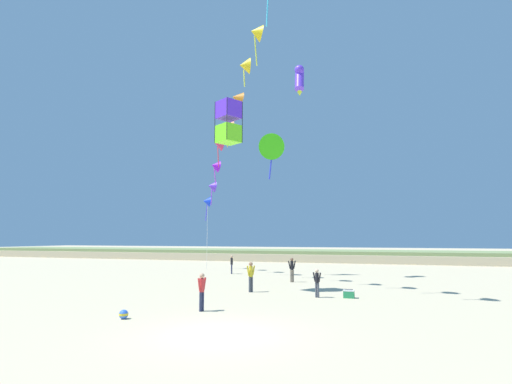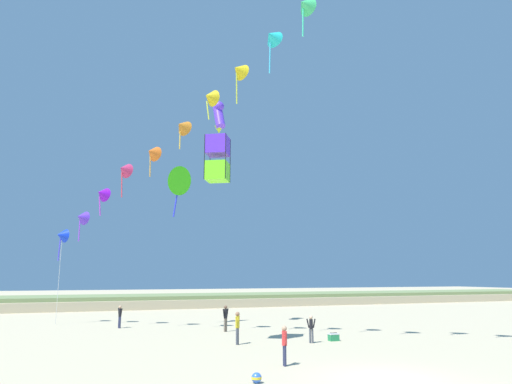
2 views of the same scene
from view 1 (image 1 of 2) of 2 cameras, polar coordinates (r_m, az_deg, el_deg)
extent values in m
plane|color=beige|center=(14.09, -5.20, -19.62)|extent=(240.00, 240.00, 0.00)
cube|color=#BFAE8B|center=(56.73, 12.91, -9.09)|extent=(120.00, 11.05, 1.00)
cube|color=#7A8E56|center=(56.70, 12.90, -8.44)|extent=(120.00, 9.40, 0.57)
cylinder|color=#282D4C|center=(35.98, -3.50, -10.96)|extent=(0.12, 0.12, 0.81)
cylinder|color=#282D4C|center=(36.12, -3.51, -10.94)|extent=(0.12, 0.12, 0.81)
cylinder|color=black|center=(36.00, -3.50, -9.85)|extent=(0.21, 0.21, 0.57)
cylinder|color=black|center=(35.82, -3.47, -9.80)|extent=(0.16, 0.21, 0.55)
cylinder|color=black|center=(36.19, -3.52, -9.77)|extent=(0.16, 0.21, 0.55)
sphere|color=tan|center=(35.98, -3.49, -9.21)|extent=(0.22, 0.22, 0.22)
cylinder|color=#474C56|center=(24.22, -0.60, -13.06)|extent=(0.13, 0.13, 0.88)
cylinder|color=#474C56|center=(24.12, -0.90, -13.08)|extent=(0.13, 0.13, 0.88)
cylinder|color=yellow|center=(24.10, -0.75, -11.29)|extent=(0.23, 0.23, 0.63)
cylinder|color=yellow|center=(24.21, -0.36, -11.15)|extent=(0.19, 0.22, 0.59)
cylinder|color=yellow|center=(23.97, -1.14, -11.20)|extent=(0.19, 0.22, 0.59)
sphere|color=#9E7051|center=(24.06, -0.74, -10.25)|extent=(0.24, 0.24, 0.24)
cylinder|color=#726656|center=(29.59, 5.31, -11.85)|extent=(0.13, 0.13, 0.87)
cylinder|color=#726656|center=(29.53, 5.03, -11.86)|extent=(0.13, 0.13, 0.87)
cylinder|color=black|center=(29.50, 5.16, -10.41)|extent=(0.23, 0.23, 0.62)
cylinder|color=black|center=(29.57, 5.52, -10.31)|extent=(0.22, 0.19, 0.59)
cylinder|color=black|center=(29.42, 4.79, -10.33)|extent=(0.22, 0.19, 0.59)
sphere|color=brown|center=(29.47, 5.15, -9.57)|extent=(0.24, 0.24, 0.24)
cylinder|color=#282D4C|center=(18.19, -7.92, -15.27)|extent=(0.12, 0.12, 0.83)
cylinder|color=#282D4C|center=(18.30, -7.63, -15.22)|extent=(0.12, 0.12, 0.83)
cylinder|color=red|center=(18.15, -7.74, -13.05)|extent=(0.22, 0.22, 0.58)
cylinder|color=red|center=(18.00, -8.11, -12.95)|extent=(0.12, 0.21, 0.56)
cylinder|color=red|center=(18.29, -7.37, -12.86)|extent=(0.12, 0.21, 0.56)
sphere|color=tan|center=(18.11, -7.72, -11.76)|extent=(0.22, 0.22, 0.22)
cylinder|color=#474C56|center=(22.25, 8.88, -13.72)|extent=(0.11, 0.11, 0.76)
cylinder|color=#474C56|center=(22.33, 8.59, -13.70)|extent=(0.11, 0.11, 0.76)
cylinder|color=black|center=(22.22, 8.70, -12.04)|extent=(0.20, 0.20, 0.54)
cylinder|color=black|center=(22.12, 9.08, -11.95)|extent=(0.20, 0.14, 0.51)
cylinder|color=black|center=(22.31, 8.32, -11.92)|extent=(0.20, 0.14, 0.51)
sphere|color=beige|center=(22.18, 8.69, -11.07)|extent=(0.21, 0.21, 0.21)
cone|color=#1235E3|center=(41.84, -7.04, -1.34)|extent=(1.28, 1.36, 1.16)
cylinder|color=#4639E5|center=(41.90, -7.10, -2.89)|extent=(0.13, 0.29, 1.80)
cone|color=#5930D5|center=(39.67, -6.33, 0.81)|extent=(1.35, 1.39, 1.19)
cylinder|color=#8C39E5|center=(39.70, -6.39, -0.72)|extent=(0.08, 0.26, 1.66)
cone|color=#8011D6|center=(37.38, -5.83, 3.73)|extent=(1.39, 1.41, 1.21)
cylinder|color=#C339E5|center=(37.37, -5.89, 2.27)|extent=(0.22, 0.14, 1.45)
cone|color=#C22D5E|center=(35.03, -5.36, 6.85)|extent=(1.36, 1.38, 1.19)
cylinder|color=#E53948|center=(34.94, -5.43, 5.00)|extent=(0.17, 0.11, 1.81)
cone|color=orange|center=(32.79, -4.06, 9.40)|extent=(1.34, 1.37, 1.17)
cylinder|color=gold|center=(32.69, -4.13, 7.70)|extent=(0.12, 0.11, 1.49)
cone|color=orange|center=(30.76, -2.73, 13.25)|extent=(1.40, 1.43, 1.22)
cylinder|color=gold|center=(30.61, -2.80, 11.58)|extent=(0.09, 0.15, 1.35)
cone|color=yellow|center=(29.10, -1.62, 17.61)|extent=(1.13, 1.30, 1.10)
cylinder|color=#D7E539|center=(28.89, -1.70, 15.92)|extent=(0.21, 0.23, 1.29)
cone|color=yellow|center=(27.87, 0.05, 21.85)|extent=(1.30, 1.39, 1.21)
cylinder|color=#D7E539|center=(27.45, -0.04, 19.52)|extent=(0.18, 0.27, 1.94)
cylinder|color=#39BFE5|center=(26.01, 1.63, 24.59)|extent=(0.17, 0.15, 2.12)
cylinder|color=silver|center=(41.71, -7.00, -5.95)|extent=(0.06, 0.06, 7.17)
cube|color=#72F020|center=(25.04, -3.95, 8.24)|extent=(1.66, 1.66, 1.09)
cube|color=#5D2DE5|center=(25.48, -3.93, 11.58)|extent=(1.66, 1.66, 1.09)
cylinder|color=black|center=(26.07, -3.71, 9.39)|extent=(0.04, 0.04, 2.62)
cylinder|color=black|center=(25.36, -5.90, 9.87)|extent=(0.04, 0.04, 2.62)
cylinder|color=black|center=(24.43, -4.19, 10.49)|extent=(0.04, 0.04, 2.62)
cylinder|color=black|center=(25.16, -1.97, 9.97)|extent=(0.04, 0.04, 2.62)
cylinder|color=#6037E9|center=(34.76, 6.23, 15.62)|extent=(0.94, 1.51, 2.10)
sphere|color=#6037E9|center=(35.11, 6.21, 16.96)|extent=(0.79, 0.79, 0.79)
cone|color=#C4E52D|center=(34.37, 6.25, 13.95)|extent=(0.76, 0.76, 0.60)
sphere|color=black|center=(35.20, 6.20, 17.30)|extent=(0.17, 0.17, 0.17)
cone|color=#38D115|center=(35.30, 2.12, 6.49)|extent=(2.58, 2.13, 2.40)
cone|color=#2D39E5|center=(35.31, 2.12, 6.52)|extent=(1.44, 1.21, 1.33)
cylinder|color=#2D39E5|center=(34.98, 2.13, 3.90)|extent=(0.42, 0.21, 2.55)
cube|color=#23844C|center=(22.46, 13.13, -14.08)|extent=(0.56, 0.40, 0.36)
cube|color=silver|center=(22.43, 13.12, -13.55)|extent=(0.58, 0.41, 0.06)
cylinder|color=black|center=(22.43, 13.12, -13.40)|extent=(0.45, 0.03, 0.03)
sphere|color=blue|center=(17.30, -18.39, -16.25)|extent=(0.36, 0.36, 0.36)
cylinder|color=yellow|center=(17.30, -18.39, -16.25)|extent=(0.36, 0.36, 0.09)
camera|label=2|loc=(16.17, -79.16, 0.55)|focal=32.00mm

